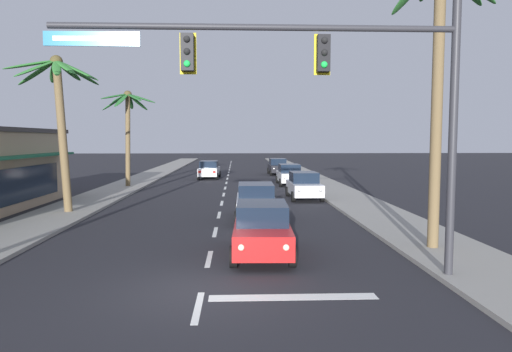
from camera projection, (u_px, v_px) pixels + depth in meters
name	position (u px, v px, depth m)	size (l,w,h in m)	color
ground_plane	(202.00, 290.00, 11.51)	(220.00, 220.00, 0.00)	#232328
sidewalk_right	(338.00, 193.00, 31.75)	(3.20, 110.00, 0.14)	gray
sidewalk_left	(107.00, 194.00, 31.10)	(3.20, 110.00, 0.14)	gray
lane_markings	(230.00, 196.00, 30.40)	(4.28, 86.13, 0.01)	silver
traffic_signal_mast	(330.00, 81.00, 11.88)	(10.55, 0.41, 7.48)	#2D2D33
sedan_lead_at_stop_bar	(262.00, 229.00, 14.98)	(2.06, 4.49, 1.68)	red
sedan_third_in_queue	(256.00, 202.00, 21.45)	(2.00, 4.47, 1.68)	silver
sedan_oncoming_far	(209.00, 170.00, 43.92)	(2.07, 4.50, 1.68)	silver
sedan_parked_nearest_kerb	(289.00, 174.00, 37.92)	(1.98, 4.46, 1.68)	silver
sedan_parked_mid_kerb	(304.00, 185.00, 29.01)	(1.98, 4.46, 1.68)	silver
sedan_parked_far_kerb	(278.00, 166.00, 48.88)	(2.02, 4.48, 1.68)	black
palm_left_second	(59.00, 101.00, 22.69)	(4.39, 4.52, 7.81)	brown
palm_left_third	(127.00, 117.00, 35.34)	(4.25, 4.22, 7.41)	brown
palm_right_nearest	(439.00, 33.00, 14.98)	(4.64, 4.92, 9.82)	brown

